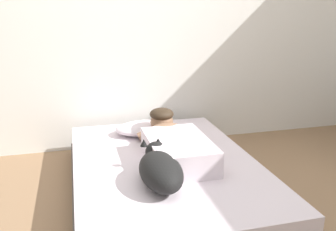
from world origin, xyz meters
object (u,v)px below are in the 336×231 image
Objects in this scene: coffee_cup at (166,134)px; cell_phone at (184,155)px; dog at (160,169)px; person_lying at (173,142)px; bed at (165,177)px; pillow at (145,128)px.

cell_phone is (0.04, -0.39, -0.03)m from coffee_cup.
dog reaches higher than cell_phone.
cell_phone is (0.07, -0.03, -0.10)m from person_lying.
person_lying reaches higher than cell_phone.
bed is 0.22m from cell_phone.
pillow is 0.57× the size of person_lying.
cell_phone is at bearing 16.17° from bed.
bed is 0.43m from dog.
coffee_cup is (0.15, -0.17, -0.02)m from pillow.
pillow is 3.71× the size of cell_phone.
bed is 0.27m from person_lying.
coffee_cup is (0.24, 0.78, -0.07)m from dog.
bed is at bearing -105.86° from coffee_cup.
pillow reaches higher than coffee_cup.
coffee_cup is at bearing 72.82° from dog.
person_lying is at bearing -78.15° from pillow.
cell_phone is (0.18, -0.56, -0.05)m from pillow.
bed is at bearing -137.85° from person_lying.
person_lying is 6.57× the size of cell_phone.
bed is 0.49m from coffee_cup.
cell_phone is (0.27, 0.39, -0.10)m from dog.
dog is at bearing -95.52° from pillow.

